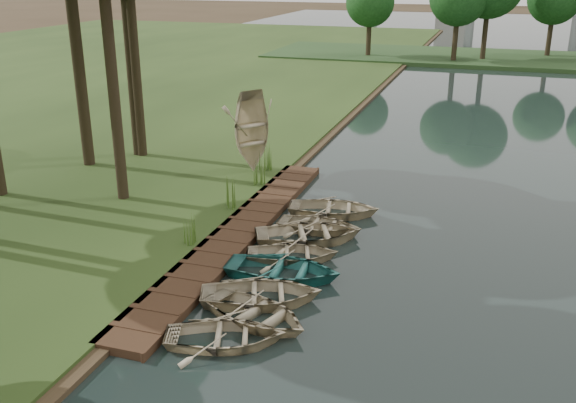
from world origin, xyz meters
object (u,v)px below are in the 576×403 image
(rowboat_2, at_px, (262,292))
(rowboat_1, at_px, (256,311))
(stored_rowboat, at_px, (252,163))
(rowboat_0, at_px, (225,333))
(boardwalk, at_px, (238,233))

(rowboat_2, bearing_deg, rowboat_1, 171.17)
(rowboat_2, distance_m, stored_rowboat, 11.84)
(rowboat_0, bearing_deg, rowboat_1, -34.53)
(rowboat_2, bearing_deg, boardwalk, 9.49)
(boardwalk, bearing_deg, rowboat_2, -60.01)
(boardwalk, bearing_deg, stored_rowboat, 107.04)
(rowboat_1, xyz_separation_m, stored_rowboat, (-4.73, 11.98, 0.30))
(rowboat_0, distance_m, rowboat_1, 1.31)
(boardwalk, relative_size, rowboat_1, 4.92)
(rowboat_0, xyz_separation_m, rowboat_2, (0.13, 2.31, 0.04))
(boardwalk, height_order, stored_rowboat, stored_rowboat)
(rowboat_0, xyz_separation_m, rowboat_1, (0.35, 1.27, 0.01))
(rowboat_0, distance_m, rowboat_2, 2.31)
(rowboat_0, height_order, stored_rowboat, stored_rowboat)
(boardwalk, height_order, rowboat_1, rowboat_1)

